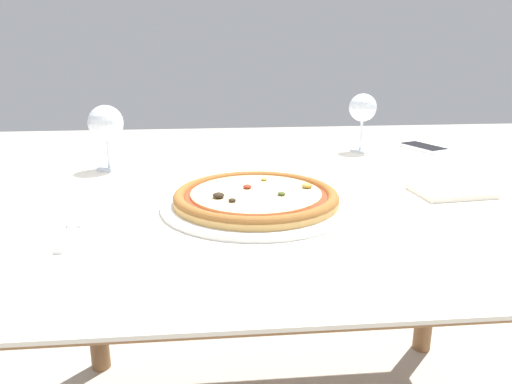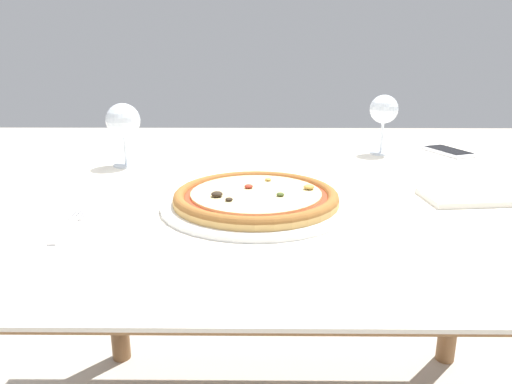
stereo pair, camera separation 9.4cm
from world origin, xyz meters
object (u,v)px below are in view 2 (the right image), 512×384
fork (70,224)px  wine_glass_far_left (384,111)px  wine_glass_far_right (123,122)px  cell_phone (448,151)px  pizza_plate (256,199)px  dining_table (296,225)px

fork → wine_glass_far_left: wine_glass_far_left is taller
wine_glass_far_right → cell_phone: 0.89m
pizza_plate → dining_table: bearing=53.3°
fork → wine_glass_far_left: (0.66, 0.57, 0.12)m
wine_glass_far_right → cell_phone: bearing=10.1°
wine_glass_far_left → cell_phone: bearing=2.3°
fork → cell_phone: 1.03m
wine_glass_far_right → cell_phone: wine_glass_far_right is taller
dining_table → wine_glass_far_left: 0.48m
dining_table → wine_glass_far_left: bearing=53.8°
cell_phone → dining_table: bearing=-141.2°
wine_glass_far_right → cell_phone: size_ratio=0.99×
cell_phone → pizza_plate: bearing=-138.3°
fork → dining_table: bearing=28.2°
pizza_plate → wine_glass_far_right: 0.47m
wine_glass_far_right → wine_glass_far_left: bearing=12.2°
fork → wine_glass_far_left: bearing=40.7°
dining_table → pizza_plate: bearing=-126.7°
dining_table → pizza_plate: size_ratio=3.61×
dining_table → fork: size_ratio=7.69×
dining_table → cell_phone: 0.58m
cell_phone → fork: bearing=-145.9°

